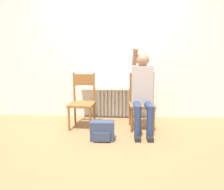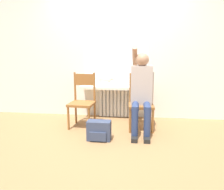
% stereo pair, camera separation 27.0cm
% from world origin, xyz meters
% --- Properties ---
extents(ground_plane, '(12.00, 12.00, 0.00)m').
position_xyz_m(ground_plane, '(0.00, 0.00, 0.00)').
color(ground_plane, olive).
extents(wall_with_window, '(7.00, 0.06, 2.70)m').
position_xyz_m(wall_with_window, '(0.00, 1.23, 1.35)').
color(wall_with_window, silver).
rests_on(wall_with_window, ground_plane).
extents(radiator, '(0.64, 0.08, 0.59)m').
position_xyz_m(radiator, '(-0.00, 1.15, 0.29)').
color(radiator, silver).
rests_on(radiator, ground_plane).
extents(windowsill, '(1.29, 0.34, 0.05)m').
position_xyz_m(windowsill, '(0.00, 1.03, 0.61)').
color(windowsill, white).
rests_on(windowsill, radiator).
extents(window_glass, '(1.24, 0.01, 0.92)m').
position_xyz_m(window_glass, '(0.00, 1.20, 1.10)').
color(window_glass, white).
rests_on(window_glass, windowsill).
extents(chair_left, '(0.43, 0.43, 0.92)m').
position_xyz_m(chair_left, '(-0.49, 0.52, 0.46)').
color(chair_left, brown).
rests_on(chair_left, ground_plane).
extents(chair_right, '(0.42, 0.42, 0.92)m').
position_xyz_m(chair_right, '(0.50, 0.52, 0.46)').
color(chair_right, brown).
rests_on(chair_right, ground_plane).
extents(person, '(0.36, 1.00, 1.37)m').
position_xyz_m(person, '(0.50, 0.40, 0.69)').
color(person, navy).
rests_on(person, ground_plane).
extents(cat, '(0.43, 0.11, 0.21)m').
position_xyz_m(cat, '(-0.15, 1.05, 0.77)').
color(cat, silver).
rests_on(cat, windowsill).
extents(backpack, '(0.34, 0.21, 0.29)m').
position_xyz_m(backpack, '(-0.11, -0.05, 0.14)').
color(backpack, '#333D56').
rests_on(backpack, ground_plane).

